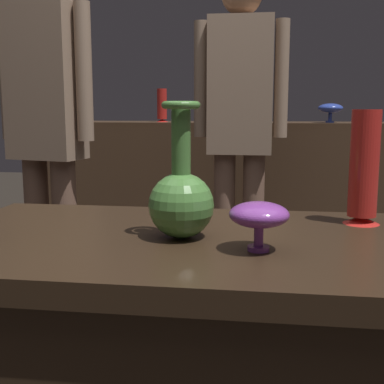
% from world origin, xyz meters
% --- Properties ---
extents(back_display_shelf, '(2.60, 0.40, 0.99)m').
position_xyz_m(back_display_shelf, '(0.00, 2.20, 0.49)').
color(back_display_shelf, '#422D1E').
rests_on(back_display_shelf, ground_plane).
extents(vase_centerpiece, '(0.14, 0.14, 0.29)m').
position_xyz_m(vase_centerpiece, '(-0.05, -0.01, 0.89)').
color(vase_centerpiece, '#477A38').
rests_on(vase_centerpiece, display_plinth).
extents(vase_left_accent, '(0.09, 0.09, 0.27)m').
position_xyz_m(vase_left_accent, '(0.37, 0.18, 0.93)').
color(vase_left_accent, red).
rests_on(vase_left_accent, display_plinth).
extents(vase_right_accent, '(0.12, 0.12, 0.10)m').
position_xyz_m(vase_right_accent, '(0.12, -0.09, 0.87)').
color(vase_right_accent, '#7A388E').
rests_on(vase_right_accent, display_plinth).
extents(shelf_vase_right, '(0.15, 0.15, 0.12)m').
position_xyz_m(shelf_vase_right, '(0.52, 2.12, 1.07)').
color(shelf_vase_right, '#2D429E').
rests_on(shelf_vase_right, back_display_shelf).
extents(shelf_vase_left, '(0.08, 0.08, 0.21)m').
position_xyz_m(shelf_vase_left, '(-0.52, 2.15, 1.09)').
color(shelf_vase_left, red).
rests_on(shelf_vase_left, back_display_shelf).
extents(shelf_vase_center, '(0.15, 0.15, 0.13)m').
position_xyz_m(shelf_vase_center, '(0.00, 2.13, 1.08)').
color(shelf_vase_center, '#7A388E').
rests_on(shelf_vase_center, back_display_shelf).
extents(shelf_vase_far_left, '(0.10, 0.10, 0.09)m').
position_xyz_m(shelf_vase_far_left, '(-1.04, 2.18, 1.06)').
color(shelf_vase_far_left, silver).
rests_on(shelf_vase_far_left, back_display_shelf).
extents(visitor_center_back, '(0.47, 0.20, 1.72)m').
position_xyz_m(visitor_center_back, '(0.01, 1.53, 1.02)').
color(visitor_center_back, brown).
rests_on(visitor_center_back, ground_plane).
extents(visitor_near_left, '(0.46, 0.25, 1.73)m').
position_xyz_m(visitor_near_left, '(-0.83, 1.09, 1.03)').
color(visitor_near_left, brown).
rests_on(visitor_near_left, ground_plane).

